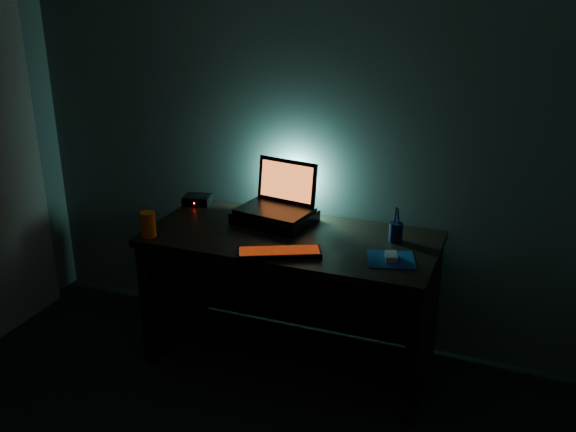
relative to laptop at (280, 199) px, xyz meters
The scene contains 10 objects.
room 1.86m from the laptop, 85.61° to the right, with size 3.50×4.00×2.50m.
desk 0.43m from the laptop, 45.72° to the right, with size 1.50×0.70×0.75m.
riser 0.10m from the laptop, 99.79° to the right, with size 0.40×0.30×0.06m, color black.
laptop is the anchor object (origin of this frame).
keyboard 0.48m from the laptop, 68.68° to the right, with size 0.42×0.28×0.02m.
mousepad 0.76m from the laptop, 23.83° to the right, with size 0.22×0.20×0.00m, color navy.
mouse 0.76m from the laptop, 23.83° to the right, with size 0.05×0.09×0.03m, color #929297.
pen_cup 0.67m from the laptop, ahead, with size 0.07×0.07×0.10m, color black.
juice_glass 0.71m from the laptop, 139.49° to the right, with size 0.08×0.08×0.13m, color #E7550C.
router 0.55m from the laptop, behind, with size 0.17×0.15×0.05m.
Camera 1 is at (1.07, -1.23, 2.04)m, focal length 40.00 mm.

